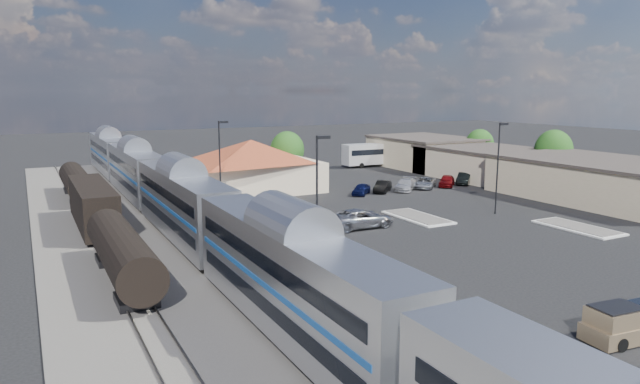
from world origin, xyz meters
name	(u,v)px	position (x,y,z in m)	size (l,w,h in m)	color
ground	(395,227)	(0.00, 0.00, 0.00)	(280.00, 280.00, 0.00)	black
railbed	(137,234)	(-21.00, 8.00, 0.06)	(16.00, 100.00, 0.12)	#4C4944
platform	(245,227)	(-12.00, 6.00, 0.09)	(5.50, 92.00, 0.18)	gray
passenger_train	(182,206)	(-18.00, 4.13, 2.87)	(3.00, 104.00, 5.55)	silver
freight_cars	(93,208)	(-24.00, 11.66, 1.93)	(2.80, 46.00, 4.00)	black
station_depot	(251,165)	(-4.56, 24.00, 3.13)	(18.35, 12.24, 6.20)	beige
buildings_east	(507,165)	(28.00, 14.28, 2.27)	(14.40, 51.40, 4.80)	#C6B28C
traffic_island_south	(418,217)	(4.00, 2.00, 0.10)	(3.30, 7.50, 0.21)	silver
traffic_island_north	(578,227)	(14.00, -8.00, 0.10)	(3.30, 7.50, 0.21)	silver
lamp_plat_s	(318,188)	(-10.90, -6.00, 5.34)	(1.08, 0.25, 9.00)	black
lamp_plat_n	(221,156)	(-10.90, 16.00, 5.34)	(1.08, 0.25, 9.00)	black
lamp_lot	(499,160)	(12.10, 0.00, 5.34)	(1.08, 0.25, 9.00)	black
tree_east_b	(554,150)	(34.00, 12.00, 4.22)	(4.94, 4.94, 6.96)	#382314
tree_east_c	(479,145)	(34.00, 26.00, 3.76)	(4.41, 4.41, 6.21)	#382314
tree_depot	(287,150)	(3.00, 30.00, 4.02)	(4.71, 4.71, 6.63)	#382314
pickup_truck	(632,323)	(-3.26, -24.66, 0.84)	(5.25, 2.32, 1.76)	tan
suv	(361,218)	(-2.85, 1.25, 0.85)	(2.81, 6.10, 1.70)	#999AA0
coach_bus	(377,153)	(21.51, 36.00, 2.12)	(11.55, 2.83, 3.69)	silver
person_a	(372,279)	(-11.30, -13.68, 1.04)	(0.63, 0.41, 1.72)	gold
person_b	(267,226)	(-11.54, 1.99, 0.96)	(0.75, 0.59, 1.55)	white
parked_car_a	(361,189)	(5.78, 15.18, 0.65)	(1.54, 3.82, 1.30)	#0C1240
parked_car_b	(383,186)	(8.98, 15.48, 0.68)	(1.44, 4.12, 1.36)	black
parked_car_c	(406,184)	(12.18, 15.18, 0.73)	(2.03, 5.00, 1.45)	silver
parked_car_d	(425,183)	(15.38, 15.48, 0.68)	(2.25, 4.87, 1.35)	#93969B
parked_car_e	(447,181)	(18.58, 15.18, 0.73)	(1.73, 4.30, 1.47)	maroon
parked_car_f	(464,178)	(21.78, 15.48, 0.74)	(1.58, 4.52, 1.49)	black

